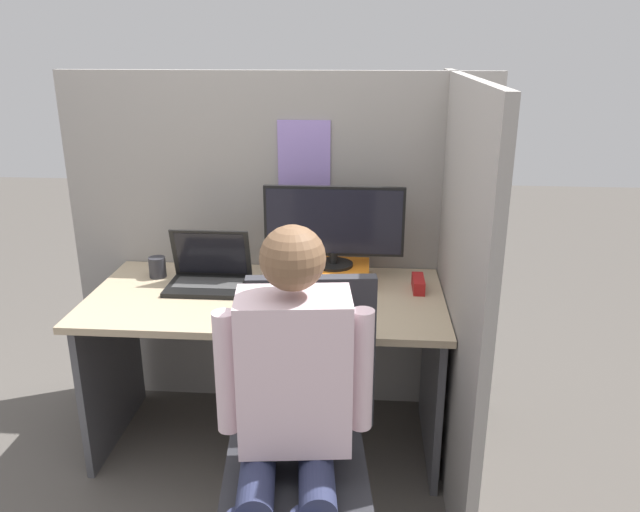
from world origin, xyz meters
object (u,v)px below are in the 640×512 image
at_px(carrot_toy, 343,313).
at_px(laptop, 209,276).
at_px(monitor, 334,224).
at_px(stapler, 418,284).
at_px(person, 290,404).
at_px(paper_box, 334,273).
at_px(pen_cup, 157,267).
at_px(office_chair, 303,435).

bearing_deg(carrot_toy, laptop, 153.89).
bearing_deg(laptop, monitor, 12.31).
distance_m(stapler, person, 1.05).
bearing_deg(laptop, paper_box, 12.03).
xyz_separation_m(laptop, carrot_toy, (0.61, -0.30, -0.02)).
distance_m(person, pen_cup, 1.26).
relative_size(monitor, laptop, 1.76).
height_order(paper_box, stapler, paper_box).
height_order(stapler, office_chair, office_chair).
height_order(monitor, person, person).
height_order(carrot_toy, office_chair, office_chair).
relative_size(paper_box, person, 0.25).
distance_m(carrot_toy, pen_cup, 0.96).
distance_m(paper_box, laptop, 0.56).
xyz_separation_m(paper_box, pen_cup, (-0.81, -0.02, 0.01)).
xyz_separation_m(stapler, carrot_toy, (-0.32, -0.33, -0.00)).
distance_m(monitor, person, 1.08).
height_order(office_chair, pen_cup, office_chair).
height_order(carrot_toy, person, person).
height_order(monitor, pen_cup, monitor).
distance_m(carrot_toy, office_chair, 0.54).
distance_m(monitor, office_chair, 1.01).
height_order(stapler, person, person).
height_order(laptop, person, person).
xyz_separation_m(office_chair, pen_cup, (-0.76, 0.86, 0.26)).
relative_size(laptop, pen_cup, 3.72).
bearing_deg(paper_box, stapler, -12.79).
xyz_separation_m(monitor, person, (-0.07, -1.04, -0.26)).
bearing_deg(pen_cup, laptop, -20.51).
height_order(stapler, carrot_toy, stapler).
distance_m(stapler, carrot_toy, 0.45).
bearing_deg(paper_box, pen_cup, -178.83).
height_order(paper_box, laptop, laptop).
distance_m(monitor, carrot_toy, 0.48).
bearing_deg(laptop, stapler, 1.93).
bearing_deg(stapler, laptop, -178.07).
height_order(monitor, carrot_toy, monitor).
xyz_separation_m(monitor, pen_cup, (-0.81, -0.02, -0.22)).
xyz_separation_m(carrot_toy, office_chair, (-0.11, -0.47, -0.24)).
xyz_separation_m(stapler, office_chair, (-0.43, -0.80, -0.24)).
distance_m(paper_box, person, 1.04).
bearing_deg(office_chair, pen_cup, 131.31).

